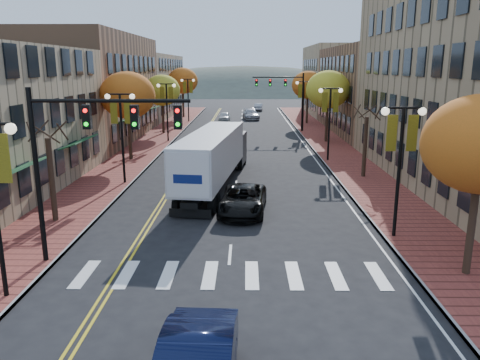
{
  "coord_description": "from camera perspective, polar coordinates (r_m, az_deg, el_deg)",
  "views": [
    {
      "loc": [
        0.66,
        -14.45,
        7.74
      ],
      "look_at": [
        0.37,
        8.31,
        2.2
      ],
      "focal_mm": 35.0,
      "sensor_mm": 36.0,
      "label": 1
    }
  ],
  "objects": [
    {
      "name": "lamp_left_c",
      "position": [
        49.26,
        -8.92,
        9.51
      ],
      "size": [
        1.96,
        0.36,
        6.05
      ],
      "color": "black",
      "rests_on": "ground"
    },
    {
      "name": "lamp_right_b",
      "position": [
        39.21,
        10.9,
        8.4
      ],
      "size": [
        1.96,
        0.36,
        6.05
      ],
      "color": "black",
      "rests_on": "ground"
    },
    {
      "name": "tree_right_d",
      "position": [
        65.04,
        8.27,
        11.39
      ],
      "size": [
        4.35,
        4.35,
        7.0
      ],
      "color": "#382619",
      "rests_on": "sidewalk_right"
    },
    {
      "name": "car_far_oncoming",
      "position": [
        84.81,
        2.28,
        8.89
      ],
      "size": [
        1.59,
        4.07,
        1.32
      ],
      "primitive_type": "imported",
      "rotation": [
        0.0,
        0.0,
        3.09
      ],
      "color": "#B3B3BB",
      "rests_on": "ground"
    },
    {
      "name": "building_left_far",
      "position": [
        77.55,
        -12.66,
        11.15
      ],
      "size": [
        12.0,
        26.0,
        9.5
      ],
      "primitive_type": "cube",
      "color": "#9E8966",
      "rests_on": "ground"
    },
    {
      "name": "building_left_mid",
      "position": [
        53.5,
        -18.86,
        10.57
      ],
      "size": [
        12.0,
        24.0,
        11.0
      ],
      "primitive_type": "cube",
      "color": "brown",
      "rests_on": "ground"
    },
    {
      "name": "car_far_white",
      "position": [
        68.47,
        -1.92,
        7.73
      ],
      "size": [
        1.69,
        3.87,
        1.3
      ],
      "primitive_type": "imported",
      "rotation": [
        0.0,
        0.0,
        -0.04
      ],
      "color": "silver",
      "rests_on": "ground"
    },
    {
      "name": "tree_right_b",
      "position": [
        33.95,
        14.98,
        3.91
      ],
      "size": [
        0.28,
        0.28,
        4.2
      ],
      "color": "#382619",
      "rests_on": "sidewalk_right"
    },
    {
      "name": "traffic_mast_near",
      "position": [
        18.71,
        -18.47,
        4.31
      ],
      "size": [
        6.1,
        0.35,
        7.0
      ],
      "color": "black",
      "rests_on": "ground"
    },
    {
      "name": "sidewalk_right",
      "position": [
        48.3,
        10.71,
        4.31
      ],
      "size": [
        4.0,
        85.0,
        0.15
      ],
      "primitive_type": "cube",
      "color": "brown",
      "rests_on": "ground"
    },
    {
      "name": "tree_left_b",
      "position": [
        39.71,
        -13.55,
        10.0
      ],
      "size": [
        4.48,
        4.48,
        7.21
      ],
      "color": "#382619",
      "rests_on": "sidewalk_left"
    },
    {
      "name": "tree_left_d",
      "position": [
        73.13,
        -7.0,
        11.91
      ],
      "size": [
        4.61,
        4.61,
        7.42
      ],
      "color": "#382619",
      "rests_on": "sidewalk_left"
    },
    {
      "name": "lamp_left_d",
      "position": [
        67.04,
        -6.36,
        10.66
      ],
      "size": [
        1.96,
        0.36,
        6.05
      ],
      "color": "black",
      "rests_on": "ground"
    },
    {
      "name": "building_right_far",
      "position": [
        80.49,
        13.84,
        11.71
      ],
      "size": [
        15.0,
        20.0,
        11.0
      ],
      "primitive_type": "cube",
      "color": "#9E8966",
      "rests_on": "ground"
    },
    {
      "name": "tree_right_c",
      "position": [
        49.22,
        10.69,
        10.78
      ],
      "size": [
        4.48,
        4.48,
        7.21
      ],
      "color": "#382619",
      "rests_on": "sidewalk_right"
    },
    {
      "name": "car_far_silver",
      "position": [
        70.7,
        1.34,
        8.01
      ],
      "size": [
        2.73,
        5.42,
        1.51
      ],
      "primitive_type": "imported",
      "rotation": [
        0.0,
        0.0,
        0.12
      ],
      "color": "#9A99A0",
      "rests_on": "ground"
    },
    {
      "name": "traffic_mast_far",
      "position": [
        56.73,
        5.71,
        10.77
      ],
      "size": [
        6.1,
        0.34,
        7.0
      ],
      "color": "black",
      "rests_on": "ground"
    },
    {
      "name": "semi_truck",
      "position": [
        30.59,
        -3.09,
        3.18
      ],
      "size": [
        4.18,
        15.08,
        3.72
      ],
      "rotation": [
        0.0,
        0.0,
        -0.12
      ],
      "color": "black",
      "rests_on": "ground"
    },
    {
      "name": "black_suv",
      "position": [
        25.33,
        0.35,
        -2.41
      ],
      "size": [
        2.82,
        5.36,
        1.44
      ],
      "primitive_type": "imported",
      "rotation": [
        0.0,
        0.0,
        -0.09
      ],
      "color": "black",
      "rests_on": "ground"
    },
    {
      "name": "tree_left_a",
      "position": [
        25.05,
        -21.96,
        0.01
      ],
      "size": [
        0.28,
        0.28,
        4.2
      ],
      "color": "#382619",
      "rests_on": "sidewalk_left"
    },
    {
      "name": "building_right_mid",
      "position": [
        59.27,
        18.57,
        10.34
      ],
      "size": [
        15.0,
        24.0,
        10.0
      ],
      "primitive_type": "cube",
      "color": "brown",
      "rests_on": "ground"
    },
    {
      "name": "lamp_left_b",
      "position": [
        31.72,
        -14.28,
        7.02
      ],
      "size": [
        1.96,
        0.36,
        6.05
      ],
      "color": "black",
      "rests_on": "ground"
    },
    {
      "name": "ground",
      "position": [
        16.41,
        -1.71,
        -14.48
      ],
      "size": [
        200.0,
        200.0,
        0.0
      ],
      "primitive_type": "plane",
      "color": "black",
      "rests_on": "ground"
    },
    {
      "name": "lamp_right_c",
      "position": [
        56.97,
        7.76,
        10.09
      ],
      "size": [
        1.96,
        0.36,
        6.05
      ],
      "color": "black",
      "rests_on": "ground"
    },
    {
      "name": "tree_left_c",
      "position": [
        55.37,
        -9.47,
        10.72
      ],
      "size": [
        4.16,
        4.16,
        6.69
      ],
      "color": "#382619",
      "rests_on": "sidewalk_left"
    },
    {
      "name": "sidewalk_left",
      "position": [
        48.55,
        -10.78,
        4.36
      ],
      "size": [
        4.0,
        85.0,
        0.15
      ],
      "primitive_type": "cube",
      "color": "brown",
      "rests_on": "ground"
    },
    {
      "name": "lamp_right_a",
      "position": [
        21.84,
        19.02,
        3.85
      ],
      "size": [
        1.96,
        0.36,
        6.05
      ],
      "color": "black",
      "rests_on": "ground"
    }
  ]
}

